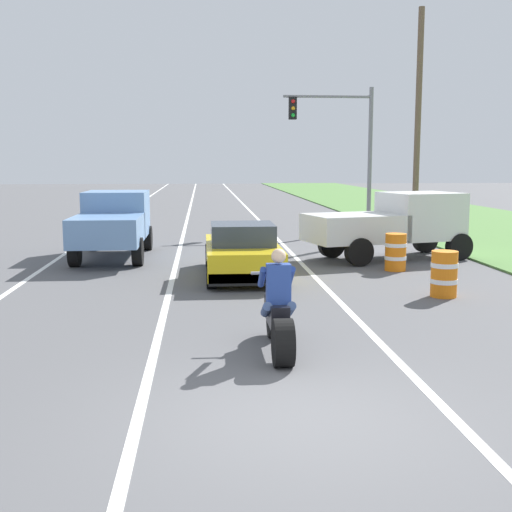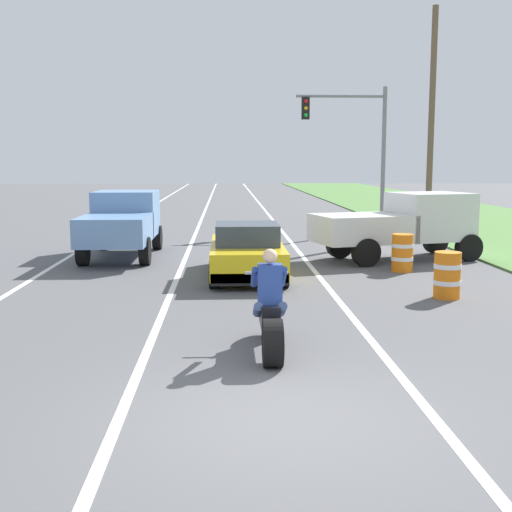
{
  "view_description": "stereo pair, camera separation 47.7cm",
  "coord_description": "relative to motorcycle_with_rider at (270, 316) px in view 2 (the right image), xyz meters",
  "views": [
    {
      "loc": [
        -1.04,
        -7.02,
        2.9
      ],
      "look_at": [
        0.04,
        6.05,
        1.0
      ],
      "focal_mm": 45.74,
      "sensor_mm": 36.0,
      "label": 1
    },
    {
      "loc": [
        -0.57,
        -7.05,
        2.9
      ],
      "look_at": [
        0.04,
        6.05,
        1.0
      ],
      "focal_mm": 45.74,
      "sensor_mm": 36.0,
      "label": 2
    }
  ],
  "objects": [
    {
      "name": "motorcycle_with_rider",
      "position": [
        0.0,
        0.0,
        0.0
      ],
      "size": [
        0.7,
        2.21,
        1.62
      ],
      "color": "black",
      "rests_on": "ground"
    },
    {
      "name": "lane_stripe_left_solid",
      "position": [
        -5.49,
        17.48,
        -0.59
      ],
      "size": [
        0.14,
        120.0,
        0.01
      ],
      "primitive_type": "cube",
      "color": "white",
      "rests_on": "ground"
    },
    {
      "name": "traffic_light_mast_near",
      "position": [
        4.9,
        18.0,
        3.35
      ],
      "size": [
        3.82,
        0.34,
        6.0
      ],
      "color": "gray",
      "rests_on": "ground"
    },
    {
      "name": "lane_stripe_right_solid",
      "position": [
        1.71,
        17.48,
        -0.59
      ],
      "size": [
        0.14,
        120.0,
        0.01
      ],
      "primitive_type": "cube",
      "color": "white",
      "rests_on": "ground"
    },
    {
      "name": "pickup_truck_left_lane_light_blue",
      "position": [
        -3.81,
        10.4,
        0.51
      ],
      "size": [
        2.02,
        4.8,
        1.98
      ],
      "color": "#6B93C6",
      "rests_on": "ground"
    },
    {
      "name": "ground_plane",
      "position": [
        -0.09,
        -2.52,
        -0.59
      ],
      "size": [
        160.0,
        160.0,
        0.0
      ],
      "primitive_type": "plane",
      "color": "#565659"
    },
    {
      "name": "pickup_truck_right_shoulder_white",
      "position": [
        4.58,
        9.48,
        0.51
      ],
      "size": [
        5.14,
        3.14,
        1.98
      ],
      "color": "silver",
      "rests_on": "ground"
    },
    {
      "name": "sports_car_yellow",
      "position": [
        -0.13,
        6.82,
        0.04
      ],
      "size": [
        1.84,
        4.3,
        1.37
      ],
      "color": "yellow",
      "rests_on": "ground"
    },
    {
      "name": "construction_barrel_mid",
      "position": [
        4.03,
        7.38,
        -0.09
      ],
      "size": [
        0.58,
        0.58,
        1.0
      ],
      "color": "orange",
      "rests_on": "ground"
    },
    {
      "name": "construction_barrel_nearest",
      "position": [
        4.07,
        3.93,
        -0.09
      ],
      "size": [
        0.58,
        0.58,
        1.0
      ],
      "color": "orange",
      "rests_on": "ground"
    },
    {
      "name": "lane_stripe_centre_dashed",
      "position": [
        -1.89,
        17.48,
        -0.59
      ],
      "size": [
        0.14,
        120.0,
        0.01
      ],
      "primitive_type": "cube",
      "color": "white",
      "rests_on": "ground"
    },
    {
      "name": "utility_pole_roadside",
      "position": [
        7.4,
        16.0,
        3.81
      ],
      "size": [
        0.24,
        0.24,
        8.81
      ],
      "primitive_type": "cylinder",
      "color": "brown",
      "rests_on": "ground"
    }
  ]
}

